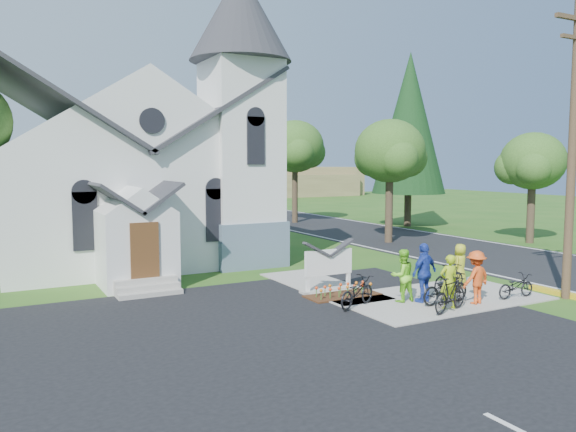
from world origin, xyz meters
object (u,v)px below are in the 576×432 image
church_sign (329,263)px  cyclist_2 (424,273)px  utility_pole (574,137)px  bike_3 (449,278)px  cyclist_0 (449,282)px  bike_4 (516,286)px  cyclist_4 (460,265)px  cyclist_3 (476,277)px  cyclist_1 (402,275)px  bike_1 (450,294)px  bike_0 (357,292)px  bike_2 (445,289)px

church_sign → cyclist_2: size_ratio=1.14×
utility_pole → bike_3: 6.20m
cyclist_0 → bike_4: size_ratio=1.10×
cyclist_4 → cyclist_3: bearing=33.5°
cyclist_2 → utility_pole: bearing=148.6°
cyclist_1 → bike_1: (0.46, -1.69, -0.32)m
cyclist_4 → bike_4: bearing=73.5°
bike_1 → bike_3: 2.63m
church_sign → bike_0: church_sign is taller
cyclist_0 → cyclist_4: 3.60m
bike_1 → bike_4: bike_1 is taller
bike_1 → cyclist_4: 3.96m
cyclist_2 → cyclist_3: size_ratio=1.13×
bike_4 → cyclist_1: bearing=70.2°
utility_pole → cyclist_1: size_ratio=5.80×
cyclist_0 → bike_3: 2.30m
cyclist_0 → bike_3: (1.60, 1.62, -0.33)m
bike_0 → cyclist_4: bearing=-104.8°
church_sign → cyclist_3: size_ratio=1.28×
bike_2 → cyclist_3: bearing=-117.9°
cyclist_0 → bike_3: cyclist_0 is taller
utility_pole → cyclist_4: (-1.88, 3.02, -4.58)m
cyclist_0 → bike_1: 0.48m
cyclist_4 → bike_4: size_ratio=1.00×
cyclist_3 → cyclist_4: 2.69m
bike_1 → bike_3: bike_1 is taller
utility_pole → cyclist_3: bearing=166.6°
bike_1 → cyclist_4: size_ratio=1.15×
bike_1 → bike_2: (0.56, 0.80, -0.04)m
cyclist_1 → bike_4: cyclist_1 is taller
church_sign → bike_2: (2.24, -3.45, -0.48)m
bike_2 → cyclist_4: 3.03m
bike_1 → bike_3: bearing=-60.6°
cyclist_2 → church_sign: bearing=-69.5°
utility_pole → cyclist_0: (-4.67, 0.75, -4.50)m
utility_pole → cyclist_2: size_ratio=5.16×
cyclist_4 → cyclist_1: bearing=-7.4°
church_sign → bike_1: size_ratio=1.23×
bike_0 → cyclist_0: bearing=-146.0°
bike_2 → cyclist_3: (0.90, -0.44, 0.36)m
bike_0 → bike_1: size_ratio=1.01×
utility_pole → cyclist_1: 7.30m
bike_0 → cyclist_3: 3.92m
bike_2 → cyclist_4: cyclist_4 is taller
bike_1 → utility_pole: bearing=-112.4°
cyclist_1 → bike_2: (1.02, -0.90, -0.37)m
bike_0 → bike_2: bike_2 is taller
cyclist_1 → bike_2: cyclist_1 is taller
cyclist_1 → cyclist_2: cyclist_2 is taller
bike_0 → bike_1: bearing=-153.3°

